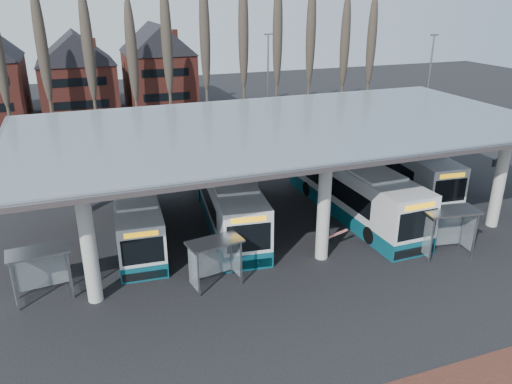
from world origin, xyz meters
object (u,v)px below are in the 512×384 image
object	(u,v)px
bus_3	(400,165)
shelter_0	(40,263)
shelter_1	(214,252)
shelter_2	(447,221)
bus_1	(227,198)
bus_2	(352,189)
bus_0	(136,212)

from	to	relation	value
bus_3	shelter_0	distance (m)	25.89
bus_3	shelter_1	world-z (taller)	bus_3
bus_3	shelter_2	size ratio (longest dim) A/B	3.91
shelter_2	bus_1	bearing A→B (deg)	148.63
bus_3	shelter_0	bearing A→B (deg)	-159.02
shelter_0	shelter_1	distance (m)	8.16
bus_1	bus_2	distance (m)	8.22
bus_1	shelter_1	bearing A→B (deg)	-105.26
bus_0	shelter_1	distance (m)	7.66
bus_3	shelter_0	world-z (taller)	bus_3
bus_2	shelter_1	world-z (taller)	bus_2
bus_0	shelter_2	xyz separation A→B (m)	(15.66, -8.54, 0.56)
bus_1	bus_2	world-z (taller)	bus_2
bus_2	bus_3	world-z (taller)	bus_2
bus_0	bus_2	distance (m)	13.83
bus_3	shelter_0	xyz separation A→B (m)	(-24.93, -6.98, 0.27)
bus_3	shelter_2	distance (m)	10.95
bus_0	shelter_2	world-z (taller)	bus_0
shelter_1	shelter_2	size ratio (longest dim) A/B	0.90
bus_3	bus_1	bearing A→B (deg)	-167.41
bus_3	shelter_2	bearing A→B (deg)	-106.79
bus_0	shelter_0	distance (m)	7.45
shelter_0	shelter_1	bearing A→B (deg)	-17.45
bus_0	bus_1	size ratio (longest dim) A/B	0.89
shelter_2	bus_3	bearing A→B (deg)	76.24
shelter_0	shelter_2	bearing A→B (deg)	-13.90
bus_1	bus_2	bearing A→B (deg)	-3.69
bus_1	shelter_2	xyz separation A→B (m)	(10.03, -8.33, 0.40)
bus_2	shelter_2	world-z (taller)	bus_2
bus_2	bus_0	bearing A→B (deg)	171.74
bus_0	bus_1	bearing A→B (deg)	2.10
shelter_0	shelter_1	xyz separation A→B (m)	(7.98, -1.72, -0.07)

